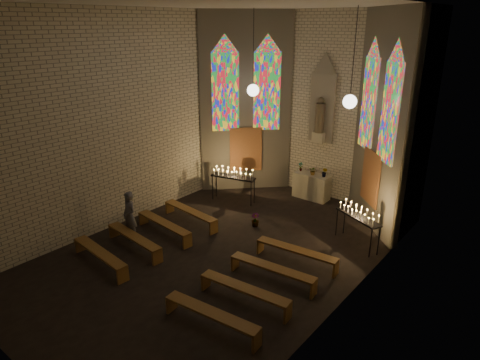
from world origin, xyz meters
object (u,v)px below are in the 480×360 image
object	(u,v)px
votive_stand_right	(359,214)
visitor	(130,216)
altar	(311,186)
aisle_flower_pot	(255,220)
votive_stand_left	(233,175)

from	to	relation	value
votive_stand_right	visitor	xyz separation A→B (m)	(-5.75, -4.17, -0.23)
votive_stand_right	visitor	bearing A→B (deg)	-119.69
altar	aisle_flower_pot	distance (m)	3.39
altar	visitor	size ratio (longest dim) A/B	0.87
votive_stand_left	visitor	xyz separation A→B (m)	(-0.56, -4.43, -0.28)
visitor	altar	bearing A→B (deg)	78.22
aisle_flower_pot	votive_stand_left	distance (m)	2.46
visitor	votive_stand_right	bearing A→B (deg)	46.77
votive_stand_right	votive_stand_left	bearing A→B (deg)	-158.53
altar	votive_stand_right	xyz separation A→B (m)	(3.00, -2.43, 0.54)
votive_stand_left	aisle_flower_pot	bearing A→B (deg)	-46.17
votive_stand_left	votive_stand_right	size ratio (longest dim) A/B	1.07
aisle_flower_pot	visitor	xyz separation A→B (m)	(-2.53, -3.23, 0.58)
votive_stand_right	visitor	size ratio (longest dim) A/B	1.03
altar	votive_stand_right	distance (m)	3.90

